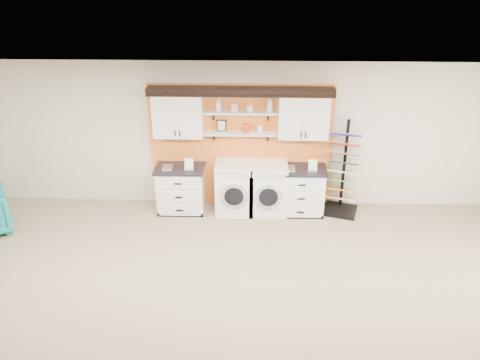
{
  "coord_description": "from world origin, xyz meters",
  "views": [
    {
      "loc": [
        0.25,
        -4.27,
        4.48
      ],
      "look_at": [
        0.04,
        2.3,
        1.3
      ],
      "focal_mm": 35.0,
      "sensor_mm": 36.0,
      "label": 1
    }
  ],
  "objects_px": {
    "washer": "(235,187)",
    "dryer": "(268,188)",
    "base_cabinet_left": "(181,189)",
    "base_cabinet_right": "(300,190)",
    "sample_rack": "(341,185)"
  },
  "relations": [
    {
      "from": "base_cabinet_left",
      "to": "washer",
      "type": "xyz_separation_m",
      "value": [
        1.03,
        -0.0,
        0.05
      ]
    },
    {
      "from": "base_cabinet_left",
      "to": "washer",
      "type": "bearing_deg",
      "value": -0.19
    },
    {
      "from": "base_cabinet_left",
      "to": "dryer",
      "type": "relative_size",
      "value": 0.94
    },
    {
      "from": "base_cabinet_right",
      "to": "dryer",
      "type": "bearing_deg",
      "value": -179.68
    },
    {
      "from": "base_cabinet_left",
      "to": "base_cabinet_right",
      "type": "xyz_separation_m",
      "value": [
        2.26,
        -0.0,
        0.01
      ]
    },
    {
      "from": "washer",
      "to": "dryer",
      "type": "relative_size",
      "value": 1.01
    },
    {
      "from": "base_cabinet_left",
      "to": "sample_rack",
      "type": "distance_m",
      "value": 3.04
    },
    {
      "from": "base_cabinet_left",
      "to": "sample_rack",
      "type": "height_order",
      "value": "sample_rack"
    },
    {
      "from": "dryer",
      "to": "base_cabinet_left",
      "type": "bearing_deg",
      "value": 179.88
    },
    {
      "from": "base_cabinet_left",
      "to": "washer",
      "type": "height_order",
      "value": "washer"
    },
    {
      "from": "sample_rack",
      "to": "base_cabinet_left",
      "type": "bearing_deg",
      "value": -162.21
    },
    {
      "from": "dryer",
      "to": "sample_rack",
      "type": "bearing_deg",
      "value": 1.65
    },
    {
      "from": "base_cabinet_right",
      "to": "washer",
      "type": "distance_m",
      "value": 1.24
    },
    {
      "from": "dryer",
      "to": "sample_rack",
      "type": "distance_m",
      "value": 1.39
    },
    {
      "from": "base_cabinet_left",
      "to": "dryer",
      "type": "height_order",
      "value": "dryer"
    }
  ]
}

